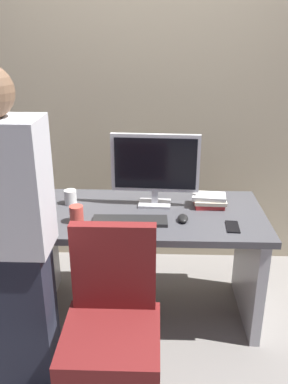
# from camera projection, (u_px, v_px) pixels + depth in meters

# --- Properties ---
(ground_plane) EXTENTS (9.00, 9.00, 0.00)m
(ground_plane) POSITION_uv_depth(u_px,v_px,m) (144.00, 310.00, 2.71)
(ground_plane) COLOR gray
(wall_back) EXTENTS (6.40, 0.10, 3.00)m
(wall_back) POSITION_uv_depth(u_px,v_px,m) (148.00, 68.00, 2.88)
(wall_back) COLOR tan
(wall_back) RESTS_ON ground
(desk) EXTENTS (1.45, 0.72, 0.73)m
(desk) POSITION_uv_depth(u_px,v_px,m) (144.00, 244.00, 2.52)
(desk) COLOR #4C4C51
(desk) RESTS_ON ground
(office_chair) EXTENTS (0.52, 0.52, 0.94)m
(office_chair) POSITION_uv_depth(u_px,v_px,m) (113.00, 336.00, 1.87)
(office_chair) COLOR black
(office_chair) RESTS_ON ground
(person_at_desk) EXTENTS (0.40, 0.24, 1.64)m
(person_at_desk) POSITION_uv_depth(u_px,v_px,m) (8.00, 249.00, 1.79)
(person_at_desk) COLOR #262838
(person_at_desk) RESTS_ON ground
(monitor) EXTENTS (0.54, 0.15, 0.46)m
(monitor) POSITION_uv_depth(u_px,v_px,m) (155.00, 166.00, 2.45)
(monitor) COLOR silver
(monitor) RESTS_ON desk
(keyboard) EXTENTS (0.43, 0.14, 0.02)m
(keyboard) POSITION_uv_depth(u_px,v_px,m) (130.00, 221.00, 2.30)
(keyboard) COLOR #262626
(keyboard) RESTS_ON desk
(mouse) EXTENTS (0.06, 0.10, 0.03)m
(mouse) POSITION_uv_depth(u_px,v_px,m) (183.00, 218.00, 2.32)
(mouse) COLOR black
(mouse) RESTS_ON desk
(cup_near_keyboard) EXTENTS (0.08, 0.08, 0.10)m
(cup_near_keyboard) POSITION_uv_depth(u_px,v_px,m) (77.00, 214.00, 2.30)
(cup_near_keyboard) COLOR #D84C3F
(cup_near_keyboard) RESTS_ON desk
(cup_by_monitor) EXTENTS (0.08, 0.08, 0.09)m
(cup_by_monitor) POSITION_uv_depth(u_px,v_px,m) (70.00, 197.00, 2.54)
(cup_by_monitor) COLOR white
(cup_by_monitor) RESTS_ON desk
(book_stack) EXTENTS (0.22, 0.15, 0.08)m
(book_stack) POSITION_uv_depth(u_px,v_px,m) (209.00, 201.00, 2.50)
(book_stack) COLOR red
(book_stack) RESTS_ON desk
(cell_phone) EXTENTS (0.08, 0.15, 0.01)m
(cell_phone) POSITION_uv_depth(u_px,v_px,m) (233.00, 227.00, 2.25)
(cell_phone) COLOR black
(cell_phone) RESTS_ON desk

